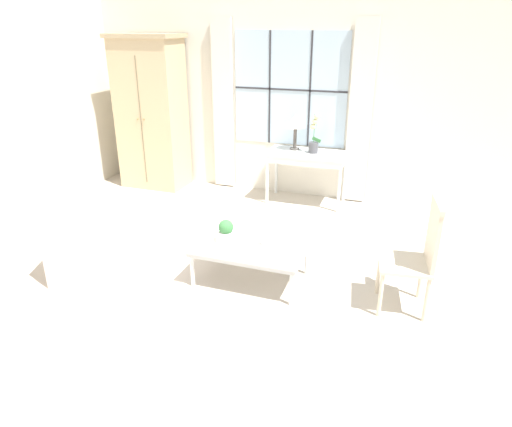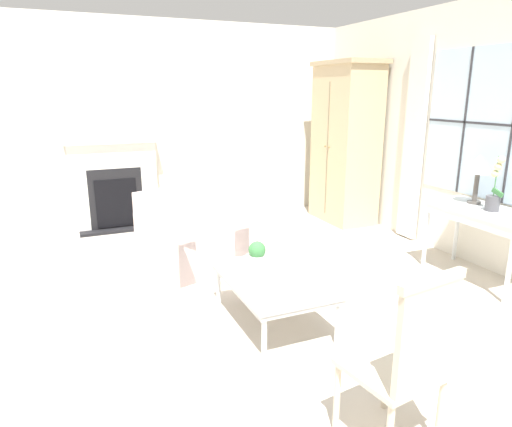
# 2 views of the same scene
# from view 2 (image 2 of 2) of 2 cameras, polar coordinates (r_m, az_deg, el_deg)

# --- Properties ---
(ground_plane) EXTENTS (14.00, 14.00, 0.00)m
(ground_plane) POSITION_cam_2_polar(r_m,az_deg,el_deg) (4.07, -5.09, -12.11)
(ground_plane) COLOR #BCB2A3
(wall_back_windowed) EXTENTS (7.20, 0.14, 2.80)m
(wall_back_windowed) POSITION_cam_2_polar(r_m,az_deg,el_deg) (5.40, 27.03, 8.52)
(wall_back_windowed) COLOR silver
(wall_back_windowed) RESTS_ON ground_plane
(wall_left) EXTENTS (0.06, 7.20, 2.80)m
(wall_left) POSITION_cam_2_polar(r_m,az_deg,el_deg) (6.72, -8.68, 11.01)
(wall_left) COLOR silver
(wall_left) RESTS_ON ground_plane
(fireplace) EXTENTS (0.34, 1.21, 2.09)m
(fireplace) POSITION_cam_2_polar(r_m,az_deg,el_deg) (6.50, -17.34, 4.20)
(fireplace) COLOR black
(fireplace) RESTS_ON ground_plane
(armoire) EXTENTS (1.03, 0.65, 2.26)m
(armoire) POSITION_cam_2_polar(r_m,az_deg,el_deg) (6.71, 11.09, 8.63)
(armoire) COLOR tan
(armoire) RESTS_ON ground_plane
(console_table) EXTENTS (1.10, 0.52, 0.74)m
(console_table) POSITION_cam_2_polar(r_m,az_deg,el_deg) (5.03, 26.60, -0.40)
(console_table) COLOR silver
(console_table) RESTS_ON ground_plane
(table_lamp) EXTENTS (0.28, 0.28, 0.50)m
(table_lamp) POSITION_cam_2_polar(r_m,az_deg,el_deg) (5.11, 26.07, 5.37)
(table_lamp) COLOR #4C4742
(table_lamp) RESTS_ON console_table
(potted_orchid) EXTENTS (0.17, 0.13, 0.53)m
(potted_orchid) POSITION_cam_2_polar(r_m,az_deg,el_deg) (4.90, 27.64, 2.39)
(potted_orchid) COLOR #4C4C51
(potted_orchid) RESTS_ON console_table
(armchair_upholstered) EXTENTS (1.13, 1.12, 0.81)m
(armchair_upholstered) POSITION_cam_2_polar(r_m,az_deg,el_deg) (5.04, -8.27, -3.31)
(armchair_upholstered) COLOR beige
(armchair_upholstered) RESTS_ON ground_plane
(side_chair_wooden) EXTENTS (0.50, 0.50, 1.04)m
(side_chair_wooden) POSITION_cam_2_polar(r_m,az_deg,el_deg) (2.51, 18.48, -16.53)
(side_chair_wooden) COLOR beige
(side_chair_wooden) RESTS_ON ground_plane
(coffee_table) EXTENTS (1.10, 0.70, 0.40)m
(coffee_table) POSITION_cam_2_polar(r_m,az_deg,el_deg) (3.74, 2.14, -8.53)
(coffee_table) COLOR silver
(coffee_table) RESTS_ON ground_plane
(potted_plant_small) EXTENTS (0.15, 0.15, 0.23)m
(potted_plant_small) POSITION_cam_2_polar(r_m,az_deg,el_deg) (3.88, 0.14, -5.14)
(potted_plant_small) COLOR white
(potted_plant_small) RESTS_ON coffee_table
(pillar_candle) EXTENTS (0.12, 0.12, 0.12)m
(pillar_candle) POSITION_cam_2_polar(r_m,az_deg,el_deg) (3.59, 3.38, -8.05)
(pillar_candle) COLOR silver
(pillar_candle) RESTS_ON coffee_table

